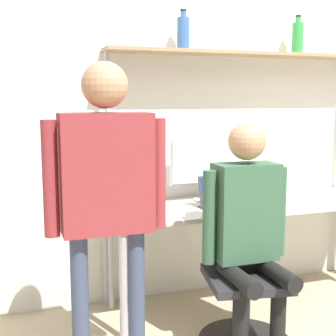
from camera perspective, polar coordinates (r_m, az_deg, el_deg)
name	(u,v)px	position (r m, az deg, el deg)	size (l,w,h in m)	color
ground_plane	(273,320)	(3.46, 12.65, -17.65)	(12.00, 12.00, 0.00)	tan
wall_back	(232,119)	(3.73, 7.76, 5.90)	(8.00, 0.06, 2.70)	silver
desk	(251,212)	(3.51, 10.11, -5.26)	(2.18, 0.65, 0.76)	beige
shelf_unit	(242,88)	(3.58, 9.01, 9.62)	(2.07, 0.25, 1.85)	#997A56
monitor	(207,165)	(3.48, 4.81, 0.34)	(0.58, 0.21, 0.47)	#B7B7BC
laptop	(221,199)	(3.28, 6.52, -3.80)	(0.30, 0.22, 0.22)	#333338
cell_phone	(251,205)	(3.39, 10.11, -4.43)	(0.07, 0.15, 0.01)	#264C8C
office_chair	(243,302)	(3.00, 9.16, -15.79)	(0.56, 0.56, 0.92)	black
person_seated	(248,219)	(2.79, 9.74, -6.21)	(0.54, 0.47, 1.38)	black
person_standing	(107,184)	(2.36, -7.50, -1.94)	(0.62, 0.23, 1.69)	#38425B
bottle_green	(298,38)	(3.84, 15.52, 15.08)	(0.09, 0.09, 0.29)	#2D8C3F
bottle_blue	(183,33)	(3.42, 1.88, 16.16)	(0.09, 0.09, 0.28)	#335999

